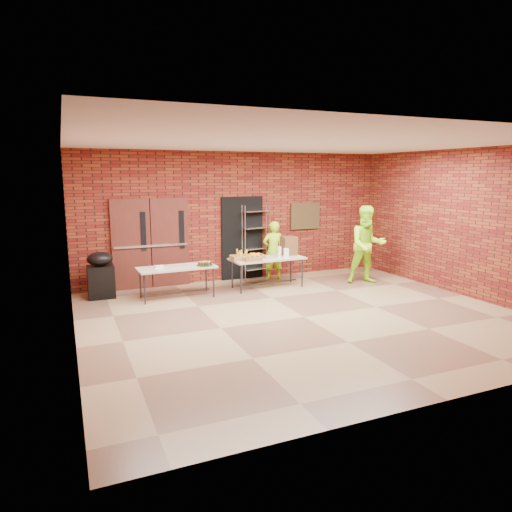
{
  "coord_description": "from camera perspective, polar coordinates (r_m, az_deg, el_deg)",
  "views": [
    {
      "loc": [
        -4.05,
        -7.22,
        2.63
      ],
      "look_at": [
        -0.39,
        1.4,
        0.96
      ],
      "focal_mm": 32.0,
      "sensor_mm": 36.0,
      "label": 1
    }
  ],
  "objects": [
    {
      "name": "table_right",
      "position": [
        10.68,
        1.43,
        -0.54
      ],
      "size": [
        1.77,
        0.79,
        0.72
      ],
      "rotation": [
        0.0,
        0.0,
        0.04
      ],
      "color": "tan",
      "rests_on": "room"
    },
    {
      "name": "room",
      "position": [
        8.35,
        6.26,
        2.96
      ],
      "size": [
        8.08,
        7.08,
        3.28
      ],
      "color": "brown",
      "rests_on": "ground"
    },
    {
      "name": "coffee_dispenser",
      "position": [
        11.05,
        4.11,
        1.29
      ],
      "size": [
        0.34,
        0.31,
        0.45
      ],
      "primitive_type": "cube",
      "color": "#543B1D",
      "rests_on": "table_right"
    },
    {
      "name": "table_left",
      "position": [
        9.96,
        -9.89,
        -1.66
      ],
      "size": [
        1.69,
        0.77,
        0.68
      ],
      "rotation": [
        0.0,
        0.0,
        0.05
      ],
      "color": "tan",
      "rests_on": "room"
    },
    {
      "name": "basket_apples",
      "position": [
        10.29,
        -0.57,
        -0.3
      ],
      "size": [
        0.4,
        0.31,
        0.13
      ],
      "color": "#91623A",
      "rests_on": "table_right"
    },
    {
      "name": "cup_stack_back",
      "position": [
        10.77,
        2.97,
        0.53
      ],
      "size": [
        0.08,
        0.08,
        0.25
      ],
      "primitive_type": "cylinder",
      "color": "white",
      "rests_on": "table_right"
    },
    {
      "name": "bronze_plaque",
      "position": [
        12.27,
        6.16,
        5.0
      ],
      "size": [
        0.85,
        0.04,
        0.7
      ],
      "primitive_type": "cube",
      "color": "#43341A",
      "rests_on": "room"
    },
    {
      "name": "wire_rack",
      "position": [
        11.58,
        -0.0,
        1.73
      ],
      "size": [
        0.72,
        0.36,
        1.89
      ],
      "primitive_type": null,
      "rotation": [
        0.0,
        0.0,
        0.19
      ],
      "color": "silver",
      "rests_on": "room"
    },
    {
      "name": "double_doors",
      "position": [
        10.94,
        -12.98,
        1.56
      ],
      "size": [
        1.78,
        0.12,
        2.1
      ],
      "color": "#4E1C16",
      "rests_on": "room"
    },
    {
      "name": "basket_bananas",
      "position": [
        10.38,
        -1.93,
        -0.18
      ],
      "size": [
        0.44,
        0.34,
        0.14
      ],
      "color": "#91623A",
      "rests_on": "table_right"
    },
    {
      "name": "basket_oranges",
      "position": [
        10.55,
        -0.09,
        -0.05
      ],
      "size": [
        0.4,
        0.31,
        0.12
      ],
      "color": "#91623A",
      "rests_on": "table_right"
    },
    {
      "name": "dark_doorway",
      "position": [
        11.57,
        -1.74,
        2.25
      ],
      "size": [
        1.1,
        0.06,
        2.1
      ],
      "primitive_type": "cube",
      "color": "black",
      "rests_on": "room"
    },
    {
      "name": "muffin_tray",
      "position": [
        9.99,
        -6.41,
        -0.95
      ],
      "size": [
        0.37,
        0.37,
        0.09
      ],
      "color": "#144B15",
      "rests_on": "table_left"
    },
    {
      "name": "cup_stack_mid",
      "position": [
        10.65,
        3.94,
        0.34
      ],
      "size": [
        0.07,
        0.07,
        0.22
      ],
      "primitive_type": "cylinder",
      "color": "white",
      "rests_on": "table_right"
    },
    {
      "name": "covered_grill",
      "position": [
        10.39,
        -18.84,
        -2.26
      ],
      "size": [
        0.56,
        0.47,
        1.01
      ],
      "rotation": [
        0.0,
        0.0,
        -0.0
      ],
      "color": "black",
      "rests_on": "room"
    },
    {
      "name": "volunteer_man",
      "position": [
        11.45,
        13.72,
        1.38
      ],
      "size": [
        1.1,
        0.96,
        1.9
      ],
      "primitive_type": "imported",
      "rotation": [
        0.0,
        0.0,
        -0.3
      ],
      "color": "#B0FD1C",
      "rests_on": "room"
    },
    {
      "name": "volunteer_woman",
      "position": [
        11.56,
        2.17,
        0.7
      ],
      "size": [
        0.59,
        0.43,
        1.49
      ],
      "primitive_type": "imported",
      "rotation": [
        0.0,
        0.0,
        3.0
      ],
      "color": "#B0FD1C",
      "rests_on": "room"
    },
    {
      "name": "cup_stack_front",
      "position": [
        10.65,
        3.68,
        0.37
      ],
      "size": [
        0.08,
        0.08,
        0.23
      ],
      "primitive_type": "cylinder",
      "color": "white",
      "rests_on": "table_right"
    },
    {
      "name": "napkin_box",
      "position": [
        9.87,
        -12.01,
        -1.33
      ],
      "size": [
        0.17,
        0.11,
        0.06
      ],
      "primitive_type": "cube",
      "color": "white",
      "rests_on": "table_left"
    }
  ]
}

